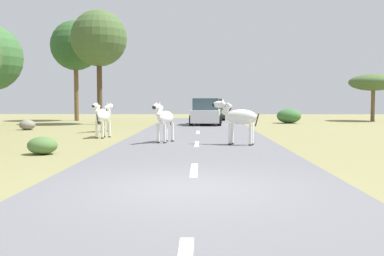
% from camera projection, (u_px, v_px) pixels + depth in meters
% --- Properties ---
extents(ground_plane, '(90.00, 90.00, 0.00)m').
position_uv_depth(ground_plane, '(188.00, 190.00, 8.09)').
color(ground_plane, olive).
extents(road, '(6.00, 64.00, 0.05)m').
position_uv_depth(road, '(192.00, 189.00, 8.08)').
color(road, slate).
rests_on(road, ground_plane).
extents(lane_markings, '(0.16, 56.00, 0.01)m').
position_uv_depth(lane_markings, '(191.00, 199.00, 7.09)').
color(lane_markings, silver).
rests_on(lane_markings, road).
extents(zebra_0, '(0.83, 1.57, 1.55)m').
position_uv_depth(zebra_0, '(164.00, 118.00, 16.67)').
color(zebra_0, silver).
rests_on(zebra_0, road).
extents(zebra_2, '(1.69, 0.83, 1.65)m').
position_uv_depth(zebra_2, '(239.00, 118.00, 15.79)').
color(zebra_2, silver).
rests_on(zebra_2, road).
extents(zebra_3, '(0.70, 1.63, 1.57)m').
position_uv_depth(zebra_3, '(102.00, 114.00, 22.94)').
color(zebra_3, silver).
rests_on(zebra_3, ground_plane).
extents(zebra_4, '(0.66, 1.64, 1.57)m').
position_uv_depth(zebra_4, '(104.00, 117.00, 19.39)').
color(zebra_4, silver).
rests_on(zebra_4, ground_plane).
extents(car_0, '(2.16, 4.41, 1.74)m').
position_uv_depth(car_0, '(211.00, 110.00, 36.34)').
color(car_0, '#476B38').
rests_on(car_0, road).
extents(car_1, '(2.21, 4.43, 1.74)m').
position_uv_depth(car_1, '(206.00, 113.00, 29.08)').
color(car_1, silver).
rests_on(car_1, road).
extents(tree_0, '(3.82, 3.82, 3.77)m').
position_uv_depth(tree_0, '(373.00, 83.00, 35.08)').
color(tree_0, brown).
rests_on(tree_0, ground_plane).
extents(tree_3, '(3.83, 3.83, 7.82)m').
position_uv_depth(tree_3, '(99.00, 39.00, 30.08)').
color(tree_3, '#4C3823').
rests_on(tree_3, ground_plane).
extents(tree_6, '(3.99, 3.99, 8.08)m').
position_uv_depth(tree_6, '(76.00, 46.00, 35.42)').
color(tree_6, brown).
rests_on(tree_6, ground_plane).
extents(bush_0, '(1.75, 1.57, 1.05)m').
position_uv_depth(bush_0, '(289.00, 116.00, 31.83)').
color(bush_0, '#386633').
rests_on(bush_0, ground_plane).
extents(bush_1, '(0.91, 0.82, 0.55)m').
position_uv_depth(bush_1, '(42.00, 145.00, 13.42)').
color(bush_1, '#4C7038').
rests_on(bush_1, ground_plane).
extents(rock_1, '(0.87, 0.88, 0.57)m').
position_uv_depth(rock_1, '(27.00, 125.00, 24.65)').
color(rock_1, gray).
rests_on(rock_1, ground_plane).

